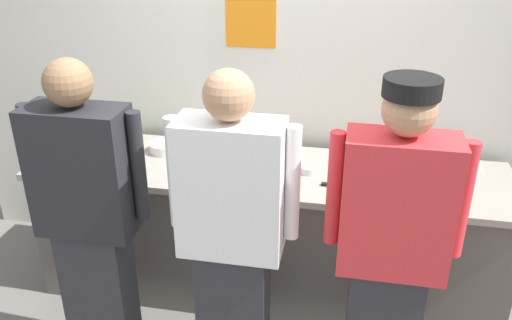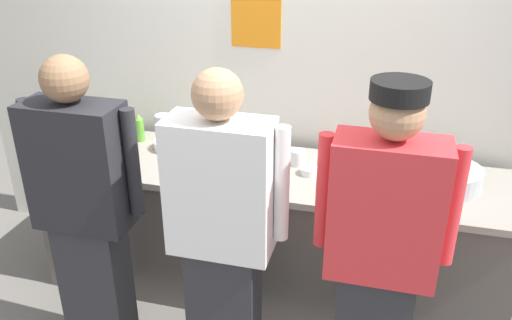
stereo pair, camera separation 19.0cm
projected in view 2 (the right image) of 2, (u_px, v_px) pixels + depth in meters
name	position (u px, v px, depth m)	size (l,w,h in m)	color
wall_back	(287.00, 54.00, 3.41)	(4.53, 0.11, 2.95)	silver
prep_counter	(267.00, 232.00, 3.42)	(2.89, 0.73, 0.90)	#56514C
chef_near_left	(85.00, 210.00, 2.76)	(0.63, 0.24, 1.72)	#2D2D33
chef_center	(222.00, 234.00, 2.56)	(0.63, 0.24, 1.72)	#2D2D33
chef_far_right	(380.00, 253.00, 2.40)	(0.62, 0.24, 1.72)	#2D2D33
plate_stack_front	(170.00, 145.00, 3.48)	(0.21, 0.21, 0.06)	white
plate_stack_rear	(371.00, 168.00, 3.15)	(0.20, 0.20, 0.07)	white
mixing_bowl_steel	(447.00, 177.00, 3.01)	(0.38, 0.38, 0.11)	#B7BABF
sheet_tray	(221.00, 164.00, 3.27)	(0.46, 0.29, 0.02)	#B7BABF
squeeze_bottle_primary	(125.00, 143.00, 3.35)	(0.06, 0.06, 0.19)	red
squeeze_bottle_secondary	(139.00, 128.00, 3.58)	(0.06, 0.06, 0.19)	#56A333
squeeze_bottle_spare	(125.00, 129.00, 3.57)	(0.06, 0.06, 0.19)	#56A333
ramekin_green_sauce	(396.00, 190.00, 2.95)	(0.09, 0.09, 0.04)	white
ramekin_red_sauce	(309.00, 171.00, 3.15)	(0.10, 0.10, 0.04)	white
deli_cup	(298.00, 158.00, 3.26)	(0.09, 0.09, 0.10)	white
chefs_knife	(339.00, 189.00, 2.99)	(0.27, 0.03, 0.02)	#B7BABF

